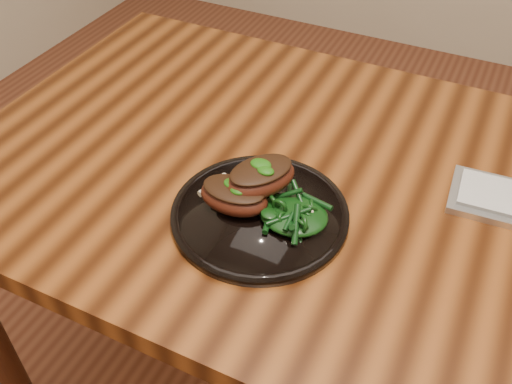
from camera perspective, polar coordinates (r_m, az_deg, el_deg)
desk at (r=1.01m, az=14.85°, el=-4.58°), size 1.60×0.80×0.75m
plate at (r=0.89m, az=0.39°, el=-2.21°), size 0.28×0.28×0.02m
lamb_chop_front at (r=0.87m, az=-2.25°, el=-0.33°), size 0.12×0.08×0.05m
lamb_chop_back at (r=0.87m, az=0.44°, el=1.53°), size 0.13×0.14×0.05m
herb_smear at (r=0.93m, az=0.05°, el=1.15°), size 0.09×0.06×0.01m
greens_heap at (r=0.86m, az=3.82°, el=-1.92°), size 0.11×0.10×0.04m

